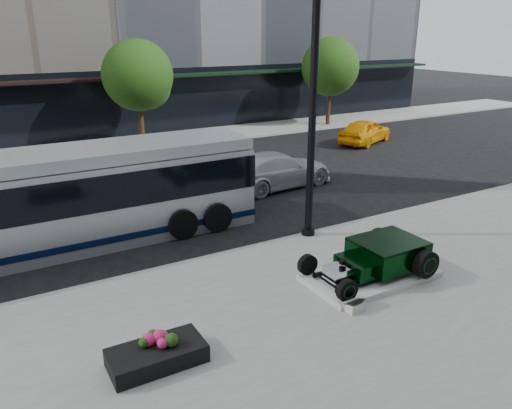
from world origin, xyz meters
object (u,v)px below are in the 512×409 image
lamppost (312,125)px  flower_planter (157,354)px  transit_bus (57,200)px  white_sedan (276,170)px  yellow_taxi (365,131)px  hot_rod (381,255)px

lamppost → flower_planter: 8.07m
flower_planter → transit_bus: transit_bus is taller
white_sedan → yellow_taxi: white_sedan is taller
lamppost → flower_planter: lamppost is taller
white_sedan → lamppost: bearing=153.0°
hot_rod → flower_planter: bearing=-174.6°
transit_bus → hot_rod: bearing=-43.4°
hot_rod → yellow_taxi: bearing=49.6°
hot_rod → yellow_taxi: (11.03, 12.97, 0.01)m
lamppost → white_sedan: bearing=68.3°
hot_rod → white_sedan: bearing=76.2°
lamppost → flower_planter: (-6.32, -3.81, -3.26)m
hot_rod → yellow_taxi: 17.03m
hot_rod → white_sedan: white_sedan is taller
flower_planter → yellow_taxi: yellow_taxi is taller
hot_rod → lamppost: bearing=89.8°
hot_rod → transit_bus: bearing=136.6°
lamppost → white_sedan: 6.20m
flower_planter → transit_bus: (-0.50, 7.04, 1.15)m
lamppost → white_sedan: lamppost is taller
flower_planter → lamppost: bearing=31.1°
white_sedan → yellow_taxi: 10.12m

